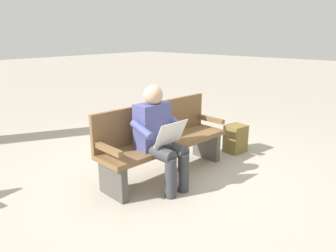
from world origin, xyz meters
TOP-DOWN VIEW (x-y plane):
  - ground_plane at (0.00, 0.00)m, footprint 40.00×40.00m
  - bench_near at (-0.01, -0.07)m, footprint 1.83×0.62m
  - person_seated at (0.27, 0.14)m, footprint 0.59×0.60m
  - backpack at (-1.29, 0.25)m, footprint 0.33×0.32m

SIDE VIEW (x-z plane):
  - ground_plane at x=0.00m, z-range 0.00..0.00m
  - backpack at x=-1.29m, z-range 0.00..0.41m
  - bench_near at x=-0.01m, z-range 0.01..0.91m
  - person_seated at x=0.27m, z-range 0.04..1.22m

